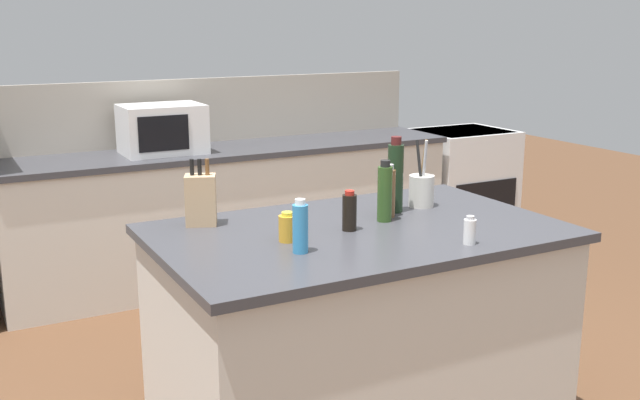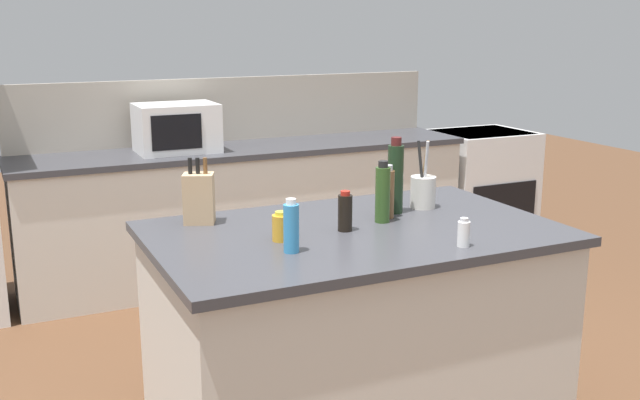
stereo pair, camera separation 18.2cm
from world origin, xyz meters
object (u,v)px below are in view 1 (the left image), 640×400
at_px(range_oven, 461,184).
at_px(wine_bottle, 395,177).
at_px(dish_soap_bottle, 300,228).
at_px(spice_jar_oregano, 291,225).
at_px(honey_jar, 288,228).
at_px(microwave, 162,129).
at_px(pepper_grinder, 389,192).
at_px(utensil_crock, 421,189).
at_px(salt_shaker, 470,231).
at_px(olive_oil_bottle, 385,193).
at_px(soy_sauce_bottle, 349,212).
at_px(knife_block, 201,199).

xyz_separation_m(range_oven, wine_bottle, (-2.03, -2.03, 0.64)).
relative_size(dish_soap_bottle, spice_jar_oregano, 2.14).
xyz_separation_m(dish_soap_bottle, honey_jar, (0.02, 0.16, -0.04)).
relative_size(microwave, spice_jar_oregano, 5.38).
bearing_deg(wine_bottle, spice_jar_oregano, -168.09).
relative_size(pepper_grinder, spice_jar_oregano, 2.45).
relative_size(microwave, utensil_crock, 1.65).
bearing_deg(spice_jar_oregano, microwave, 87.25).
bearing_deg(wine_bottle, microwave, 103.64).
xyz_separation_m(microwave, honey_jar, (-0.15, -2.23, -0.11)).
relative_size(utensil_crock, salt_shaker, 2.77).
xyz_separation_m(olive_oil_bottle, soy_sauce_bottle, (-0.21, -0.06, -0.05)).
xyz_separation_m(microwave, knife_block, (-0.37, -1.83, -0.05)).
relative_size(microwave, salt_shaker, 4.57).
xyz_separation_m(microwave, soy_sauce_bottle, (0.15, -2.20, -0.08)).
relative_size(utensil_crock, honey_jar, 2.64).
distance_m(knife_block, olive_oil_bottle, 0.80).
relative_size(range_oven, pepper_grinder, 3.83).
height_order(dish_soap_bottle, olive_oil_bottle, olive_oil_bottle).
bearing_deg(dish_soap_bottle, wine_bottle, 27.96).
bearing_deg(olive_oil_bottle, wine_bottle, 41.37).
relative_size(honey_jar, wine_bottle, 0.34).
distance_m(utensil_crock, honey_jar, 0.84).
height_order(spice_jar_oregano, honey_jar, honey_jar).
distance_m(spice_jar_oregano, olive_oil_bottle, 0.47).
bearing_deg(dish_soap_bottle, microwave, 85.85).
relative_size(microwave, pepper_grinder, 2.20).
bearing_deg(dish_soap_bottle, spice_jar_oregano, 73.07).
relative_size(knife_block, utensil_crock, 0.91).
bearing_deg(dish_soap_bottle, salt_shaker, -18.67).
bearing_deg(dish_soap_bottle, range_oven, 41.51).
bearing_deg(pepper_grinder, olive_oil_bottle, -137.27).
bearing_deg(salt_shaker, honey_jar, 148.79).
bearing_deg(olive_oil_bottle, honey_jar, -171.30).
bearing_deg(olive_oil_bottle, dish_soap_bottle, -156.08).
bearing_deg(utensil_crock, pepper_grinder, -159.86).
bearing_deg(microwave, olive_oil_bottle, -80.49).
distance_m(pepper_grinder, olive_oil_bottle, 0.08).
height_order(range_oven, salt_shaker, salt_shaker).
relative_size(range_oven, wine_bottle, 2.62).
xyz_separation_m(olive_oil_bottle, wine_bottle, (0.13, 0.12, 0.04)).
height_order(dish_soap_bottle, honey_jar, dish_soap_bottle).
bearing_deg(olive_oil_bottle, salt_shaker, -76.61).
relative_size(salt_shaker, wine_bottle, 0.33).
height_order(pepper_grinder, soy_sauce_bottle, pepper_grinder).
bearing_deg(microwave, knife_block, -101.54).
height_order(olive_oil_bottle, soy_sauce_bottle, olive_oil_bottle).
xyz_separation_m(dish_soap_bottle, soy_sauce_bottle, (0.32, 0.18, -0.02)).
xyz_separation_m(range_oven, honey_jar, (-2.67, -2.23, 0.53)).
bearing_deg(pepper_grinder, knife_block, 161.38).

